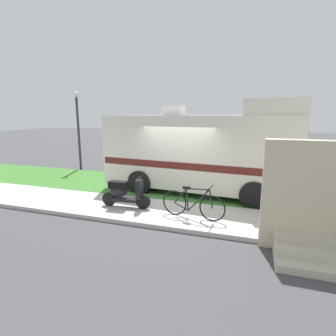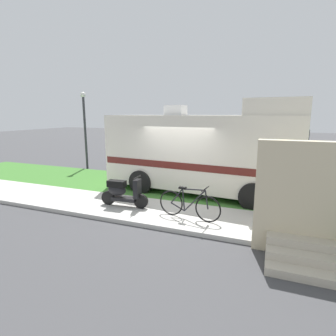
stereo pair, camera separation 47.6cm
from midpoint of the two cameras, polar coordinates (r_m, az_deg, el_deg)
ground_plane at (r=9.01m, az=2.77°, el=-7.39°), size 80.00×80.00×0.00m
sidewalk at (r=7.93m, az=-0.03°, el=-9.60°), size 24.00×2.00×0.12m
grass_strip at (r=10.37m, az=5.42°, el=-4.65°), size 24.00×3.40×0.08m
motorhome_rv at (r=9.86m, az=9.08°, el=3.72°), size 7.05×3.04×3.37m
scooter at (r=8.24m, az=-8.13°, el=-5.08°), size 1.55×0.50×0.97m
bicycle at (r=7.28m, az=6.39°, el=-7.81°), size 1.79×0.52×0.91m
pickup_truck_near at (r=15.00m, az=5.41°, el=3.87°), size 5.65×2.13×1.75m
porch_steps at (r=6.20m, az=29.43°, el=-8.36°), size 2.00×1.26×2.40m
bottle_green at (r=7.58m, az=22.27°, el=-10.16°), size 0.08×0.08×0.25m
street_lamp_post at (r=14.76m, az=-16.54°, el=9.27°), size 0.28×0.28×4.03m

